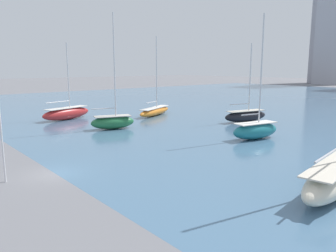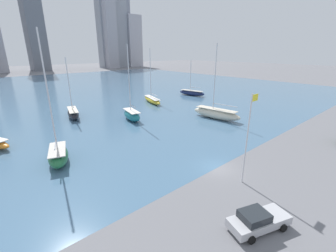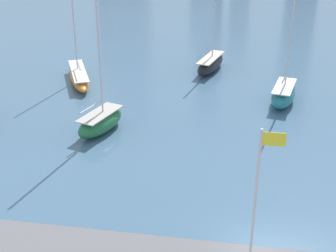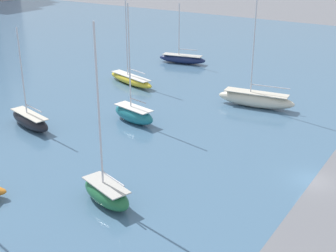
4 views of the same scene
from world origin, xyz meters
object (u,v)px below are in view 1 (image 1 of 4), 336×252
at_px(sailboat_teal, 255,130).
at_px(sailboat_red, 67,113).
at_px(sailboat_black, 246,116).
at_px(sailboat_cream, 334,177).
at_px(flag_pole, 0,113).
at_px(sailboat_green, 113,121).
at_px(sailboat_orange, 155,111).

bearing_deg(sailboat_teal, sailboat_red, -147.63).
relative_size(sailboat_teal, sailboat_black, 1.20).
bearing_deg(sailboat_cream, sailboat_teal, 134.74).
bearing_deg(sailboat_red, sailboat_black, 28.87).
bearing_deg(sailboat_black, sailboat_teal, -34.97).
distance_m(flag_pole, sailboat_black, 38.43).
height_order(sailboat_green, sailboat_black, sailboat_green).
distance_m(sailboat_cream, sailboat_black, 30.75).
bearing_deg(sailboat_green, sailboat_black, 83.68).
height_order(sailboat_orange, sailboat_black, sailboat_orange).
height_order(sailboat_orange, sailboat_red, sailboat_orange).
xyz_separation_m(sailboat_teal, sailboat_green, (-17.39, -9.94, -0.03)).
bearing_deg(sailboat_orange, flag_pole, -81.27).
distance_m(sailboat_orange, sailboat_black, 16.82).
bearing_deg(sailboat_black, flag_pole, -68.57).
xyz_separation_m(sailboat_teal, sailboat_red, (-30.09, -11.32, -0.04)).
xyz_separation_m(flag_pole, sailboat_orange, (-20.56, 31.14, -4.55)).
bearing_deg(sailboat_cream, sailboat_green, 170.72).
height_order(flag_pole, sailboat_orange, sailboat_orange).
height_order(flag_pole, sailboat_green, sailboat_green).
relative_size(sailboat_cream, sailboat_red, 1.18).
relative_size(sailboat_cream, sailboat_teal, 1.01).
bearing_deg(sailboat_teal, sailboat_cream, -26.02).
relative_size(sailboat_orange, sailboat_teal, 0.95).
xyz_separation_m(sailboat_green, sailboat_red, (-12.70, -1.38, -0.01)).
distance_m(sailboat_black, sailboat_red, 30.12).
distance_m(flag_pole, sailboat_cream, 24.90).
xyz_separation_m(flag_pole, sailboat_red, (-26.60, 16.71, -4.29)).
bearing_deg(sailboat_black, sailboat_red, -121.75).
xyz_separation_m(flag_pole, sailboat_black, (-5.13, 37.83, -4.37)).
relative_size(flag_pole, sailboat_teal, 0.65).
height_order(sailboat_cream, sailboat_teal, sailboat_cream).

